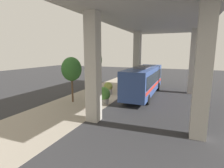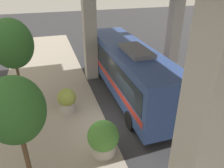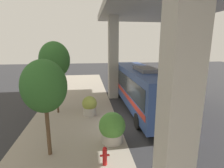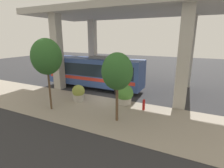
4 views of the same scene
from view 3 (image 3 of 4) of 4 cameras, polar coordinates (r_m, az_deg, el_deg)
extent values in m
plane|color=#2D2D30|center=(11.90, 2.36, -13.13)|extent=(80.00, 80.00, 0.00)
cube|color=gray|center=(11.79, -12.58, -13.66)|extent=(6.00, 40.00, 0.02)
cube|color=#ADA89E|center=(5.10, 21.05, -2.80)|extent=(0.90, 0.90, 7.78)
cube|color=#ADA89E|center=(17.01, 0.39, 8.34)|extent=(0.90, 0.90, 7.78)
cube|color=#ADA89E|center=(19.30, 21.64, 7.97)|extent=(0.90, 0.90, 7.78)
cube|color=#334C8C|center=(14.39, 9.31, -0.73)|extent=(2.55, 10.81, 2.87)
cube|color=#19232D|center=(14.32, 9.36, 0.61)|extent=(2.59, 9.94, 1.26)
cube|color=red|center=(14.53, 9.23, -2.93)|extent=(2.59, 10.27, 0.34)
cube|color=slate|center=(13.10, 10.93, 4.80)|extent=(1.27, 2.70, 0.24)
cylinder|color=black|center=(18.03, 1.99, -2.37)|extent=(0.28, 1.00, 1.00)
cylinder|color=black|center=(18.57, 9.27, -2.08)|extent=(0.28, 1.00, 1.00)
cylinder|color=black|center=(11.31, 8.45, -11.90)|extent=(0.28, 1.00, 1.00)
cylinder|color=black|center=(12.17, 19.51, -10.71)|extent=(0.28, 1.00, 1.00)
cylinder|color=#B21919|center=(8.29, -2.37, -22.88)|extent=(0.20, 0.20, 0.73)
sphere|color=#B21919|center=(8.05, -2.40, -20.42)|extent=(0.19, 0.19, 0.19)
cylinder|color=#B21919|center=(8.21, -3.49, -22.32)|extent=(0.12, 0.09, 0.09)
cylinder|color=#B21919|center=(8.23, -1.28, -22.19)|extent=(0.12, 0.09, 0.09)
cylinder|color=#ADA89E|center=(9.91, 0.05, -16.92)|extent=(1.14, 1.14, 0.57)
sphere|color=#4C8C38|center=(9.60, 0.05, -13.40)|extent=(1.43, 1.43, 1.43)
sphere|color=orange|center=(9.62, 1.01, -14.89)|extent=(0.40, 0.40, 0.40)
cylinder|color=#ADA89E|center=(13.37, -7.28, -8.78)|extent=(0.95, 0.95, 0.62)
sphere|color=olive|center=(13.16, -7.35, -6.30)|extent=(1.10, 1.10, 1.10)
sphere|color=#BF334C|center=(13.13, -6.80, -7.11)|extent=(0.33, 0.33, 0.33)
cylinder|color=brown|center=(8.91, -20.20, -13.25)|extent=(0.19, 0.19, 2.80)
ellipsoid|color=#2D6028|center=(8.27, -21.24, -0.65)|extent=(2.00, 2.00, 2.39)
cylinder|color=brown|center=(13.95, -17.56, -2.27)|extent=(0.15, 0.15, 3.45)
ellipsoid|color=#2D6028|center=(13.56, -18.24, 7.53)|extent=(2.22, 2.22, 2.66)
camera|label=1|loc=(10.78, 119.79, -7.18)|focal=28.00mm
camera|label=2|loc=(2.63, -54.79, 67.65)|focal=35.00mm
camera|label=4|loc=(12.29, -82.45, 3.06)|focal=28.00mm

